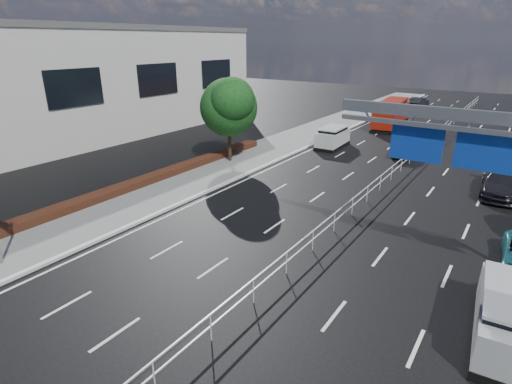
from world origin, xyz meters
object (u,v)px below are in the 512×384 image
Objects in this scene: overhead_gantry at (510,148)px; white_minivan at (333,137)px; red_bus at (392,113)px; near_car_dark at (418,103)px; silver_minivan at (511,319)px; parked_car_dark at (502,182)px; near_car_silver at (405,148)px.

white_minivan is (-13.94, 16.90, -4.70)m from overhead_gantry.
overhead_gantry is 1.05× the size of red_bus.
near_car_dark is 1.02× the size of silver_minivan.
near_car_dark is at bearing 87.02° from red_bus.
near_car_dark is at bearing 106.52° from overhead_gantry.
red_bus reaches higher than near_car_dark.
near_car_dark is 34.66m from parked_car_dark.
silver_minivan reaches higher than near_car_dark.
white_minivan is 0.44× the size of red_bus.
red_bus is at bearing 108.08° from silver_minivan.
near_car_dark is 0.89× the size of parked_car_dark.
overhead_gantry is 2.56× the size of near_car_silver.
red_bus is at bearing 122.29° from parked_car_dark.
overhead_gantry is at bearing 105.25° from silver_minivan.
red_bus is 14.79m from near_car_dark.
silver_minivan is 0.88× the size of parked_car_dark.
silver_minivan is 15.22m from parked_car_dark.
near_car_dark reaches higher than near_car_silver.
parked_car_dark is at bearing 90.63° from silver_minivan.
white_minivan is at bearing -102.03° from red_bus.
red_bus reaches higher than parked_car_dark.
silver_minivan is (14.25, -47.34, 0.14)m from near_car_dark.
overhead_gantry is 22.41m from white_minivan.
red_bus is 21.31m from parked_car_dark.
white_minivan is at bearing 5.49° from near_car_silver.
near_car_dark is at bearing 108.97° from parked_car_dark.
silver_minivan is at bearing 111.65° from near_car_dark.
parked_car_dark is at bearing -22.39° from white_minivan.
white_minivan is 12.58m from red_bus.
near_car_dark is (-5.35, 26.44, 0.11)m from near_car_silver.
overhead_gantry is 5.78m from silver_minivan.
overhead_gantry is 19.94m from near_car_silver.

